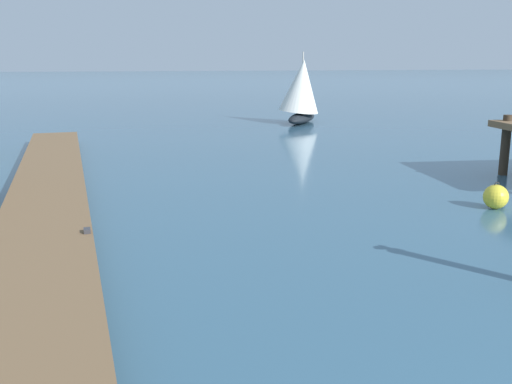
# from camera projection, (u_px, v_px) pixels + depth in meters

# --- Properties ---
(floating_dock) EXTENTS (3.07, 23.24, 0.53)m
(floating_dock) POSITION_uv_depth(u_px,v_px,m) (48.00, 189.00, 14.60)
(floating_dock) COLOR brown
(floating_dock) RESTS_ON ground
(mooring_buoy) EXTENTS (0.60, 0.60, 0.67)m
(mooring_buoy) POSITION_uv_depth(u_px,v_px,m) (496.00, 197.00, 14.02)
(mooring_buoy) COLOR yellow
(mooring_buoy) RESTS_ON ground
(distant_sailboat) EXTENTS (3.48, 4.40, 4.00)m
(distant_sailboat) POSITION_uv_depth(u_px,v_px,m) (301.00, 91.00, 32.75)
(distant_sailboat) COLOR black
(distant_sailboat) RESTS_ON ground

